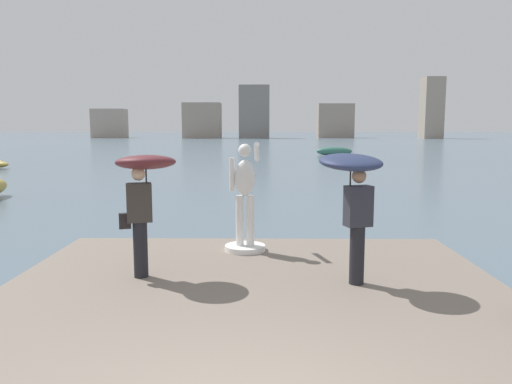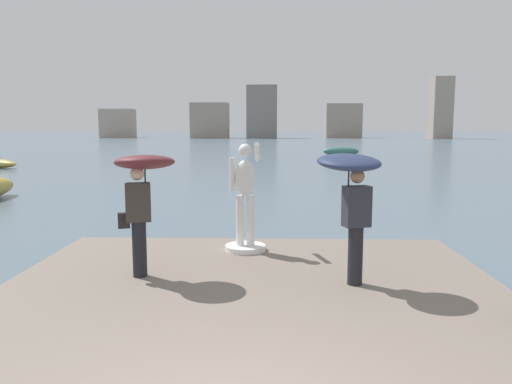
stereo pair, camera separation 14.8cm
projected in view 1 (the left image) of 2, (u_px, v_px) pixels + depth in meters
name	position (u px, v px, depth m)	size (l,w,h in m)	color
ground_plane	(262.00, 158.00, 43.27)	(400.00, 400.00, 0.00)	slate
pier	(251.00, 355.00, 5.50)	(7.50, 9.84, 0.40)	slate
statue_white_figure	(245.00, 206.00, 9.25)	(0.77, 0.95, 2.06)	white
onlooker_left	(143.00, 183.00, 7.57)	(1.15, 1.16, 1.95)	black
onlooker_right	(353.00, 185.00, 7.19)	(1.16, 1.17, 1.99)	black
boat_far	(334.00, 151.00, 46.21)	(3.34, 0.99, 0.86)	#336B5B
distant_skyline	(264.00, 117.00, 117.60)	(82.82, 11.69, 13.95)	#A89989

